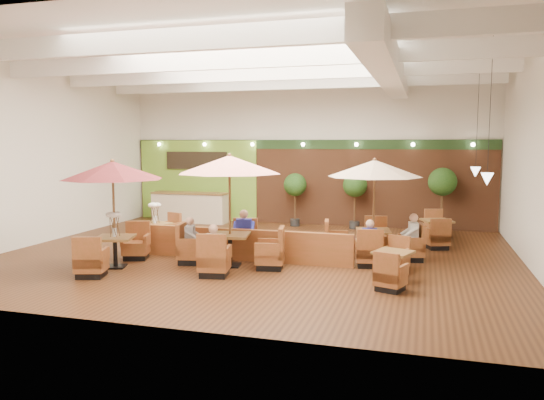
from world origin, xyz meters
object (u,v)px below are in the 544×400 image
at_px(booth_divider, 240,245).
at_px(diner_2, 192,235).
at_px(diner_0, 214,245).
at_px(diner_4, 411,232).
at_px(diner_3, 369,238).
at_px(service_counter, 190,207).
at_px(table_0, 113,186).
at_px(topiary_2, 442,184).
at_px(table_4, 393,266).
at_px(table_5, 436,232).
at_px(table_2, 374,191).
at_px(diner_1, 244,229).
at_px(table_3, 155,230).
at_px(table_1, 230,191).
at_px(topiary_1, 355,187).
at_px(topiary_0, 295,187).

height_order(booth_divider, diner_2, diner_2).
height_order(diner_0, diner_4, diner_4).
bearing_deg(diner_3, diner_4, 32.95).
xyz_separation_m(service_counter, booth_divider, (4.17, -5.84, -0.16)).
distance_m(table_0, diner_0, 3.02).
distance_m(topiary_2, diner_3, 6.20).
height_order(service_counter, diner_2, diner_2).
distance_m(table_4, table_5, 5.09).
distance_m(service_counter, table_4, 10.70).
relative_size(table_2, diner_1, 3.23).
bearing_deg(table_3, booth_divider, 1.91).
bearing_deg(table_5, table_0, -164.62).
bearing_deg(diner_3, table_2, 77.95).
distance_m(table_4, diner_0, 4.14).
bearing_deg(booth_divider, diner_1, 91.40).
distance_m(table_1, table_3, 3.88).
bearing_deg(booth_divider, table_3, 160.88).
relative_size(table_1, table_3, 1.15).
bearing_deg(table_5, topiary_1, 123.21).
relative_size(table_2, table_3, 1.08).
relative_size(service_counter, diner_2, 3.97).
bearing_deg(table_4, topiary_2, 99.88).
bearing_deg(diner_3, topiary_0, 107.85).
bearing_deg(diner_4, table_0, 103.08).
xyz_separation_m(topiary_0, diner_4, (4.35, -4.83, -0.72)).
bearing_deg(service_counter, diner_3, -36.70).
relative_size(diner_1, diner_3, 1.14).
height_order(table_0, topiary_2, table_0).
relative_size(table_5, topiary_1, 1.30).
bearing_deg(table_5, table_2, -141.87).
bearing_deg(table_1, diner_3, 5.22).
bearing_deg(topiary_1, table_4, -75.81).
height_order(table_5, topiary_2, topiary_2).
bearing_deg(topiary_2, diner_1, -132.64).
height_order(booth_divider, topiary_2, topiary_2).
bearing_deg(topiary_0, diner_1, -90.35).
distance_m(table_0, table_4, 7.01).
bearing_deg(topiary_2, table_4, -99.78).
distance_m(table_2, topiary_1, 4.97).
height_order(topiary_0, diner_0, topiary_0).
distance_m(topiary_2, diner_4, 5.00).
distance_m(table_1, diner_2, 1.58).
relative_size(table_5, diner_1, 3.12).
distance_m(table_0, diner_1, 3.60).
relative_size(topiary_2, diner_4, 2.81).
relative_size(diner_2, diner_3, 1.01).
relative_size(table_5, topiary_2, 1.17).
relative_size(table_2, diner_4, 3.40).
bearing_deg(table_1, table_2, 19.46).
xyz_separation_m(topiary_2, diner_3, (-1.88, -5.83, -0.95)).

